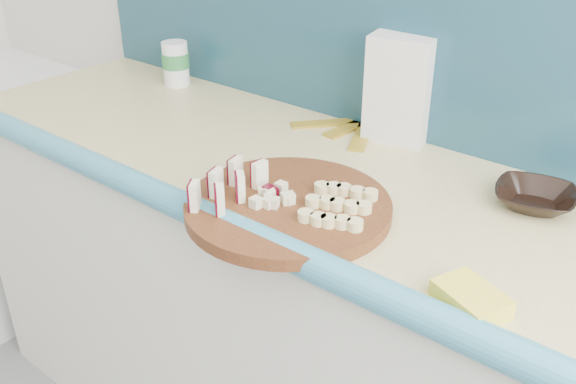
# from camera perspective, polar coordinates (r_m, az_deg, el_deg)

# --- Properties ---
(kitchen_counter) EXTENTS (2.20, 0.63, 0.91)m
(kitchen_counter) POSITION_cam_1_polar(r_m,az_deg,el_deg) (1.62, 4.60, -13.31)
(kitchen_counter) COLOR white
(kitchen_counter) RESTS_ON ground
(backsplash) EXTENTS (2.20, 0.02, 0.50)m
(backsplash) POSITION_cam_1_polar(r_m,az_deg,el_deg) (1.51, 12.10, 13.46)
(backsplash) COLOR teal
(backsplash) RESTS_ON kitchen_counter
(porcelain_fixture) EXTENTS (0.70, 0.72, 0.84)m
(porcelain_fixture) POSITION_cam_1_polar(r_m,az_deg,el_deg) (2.68, -23.71, 0.87)
(porcelain_fixture) COLOR white
(porcelain_fixture) RESTS_ON ground
(cutting_board) EXTENTS (0.52, 0.52, 0.02)m
(cutting_board) POSITION_cam_1_polar(r_m,az_deg,el_deg) (1.23, -0.00, -1.33)
(cutting_board) COLOR #471F0F
(cutting_board) RESTS_ON kitchen_counter
(apple_wedges) EXTENTS (0.09, 0.18, 0.05)m
(apple_wedges) POSITION_cam_1_polar(r_m,az_deg,el_deg) (1.23, -5.39, 0.65)
(apple_wedges) COLOR #FBF1C9
(apple_wedges) RESTS_ON cutting_board
(apple_chunks) EXTENTS (0.06, 0.07, 0.02)m
(apple_chunks) POSITION_cam_1_polar(r_m,az_deg,el_deg) (1.23, -1.15, -0.25)
(apple_chunks) COLOR #F2EDC2
(apple_chunks) RESTS_ON cutting_board
(banana_slices) EXTENTS (0.16, 0.18, 0.02)m
(banana_slices) POSITION_cam_1_polar(r_m,az_deg,el_deg) (1.20, 4.45, -1.13)
(banana_slices) COLOR beige
(banana_slices) RESTS_ON cutting_board
(brown_bowl) EXTENTS (0.19, 0.19, 0.04)m
(brown_bowl) POSITION_cam_1_polar(r_m,az_deg,el_deg) (1.34, 21.09, -0.51)
(brown_bowl) COLOR black
(brown_bowl) RESTS_ON kitchen_counter
(flour_bag) EXTENTS (0.16, 0.13, 0.25)m
(flour_bag) POSITION_cam_1_polar(r_m,az_deg,el_deg) (1.54, 9.98, 9.07)
(flour_bag) COLOR silver
(flour_bag) RESTS_ON kitchen_counter
(canister) EXTENTS (0.08, 0.08, 0.13)m
(canister) POSITION_cam_1_polar(r_m,az_deg,el_deg) (1.94, -9.95, 11.25)
(canister) COLOR white
(canister) RESTS_ON kitchen_counter
(sponge) EXTENTS (0.13, 0.11, 0.03)m
(sponge) POSITION_cam_1_polar(r_m,az_deg,el_deg) (1.03, 15.92, -9.14)
(sponge) COLOR yellow
(sponge) RESTS_ON kitchen_counter
(banana_peel) EXTENTS (0.24, 0.21, 0.01)m
(banana_peel) POSITION_cam_1_polar(r_m,az_deg,el_deg) (1.61, 5.12, 5.62)
(banana_peel) COLOR gold
(banana_peel) RESTS_ON kitchen_counter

